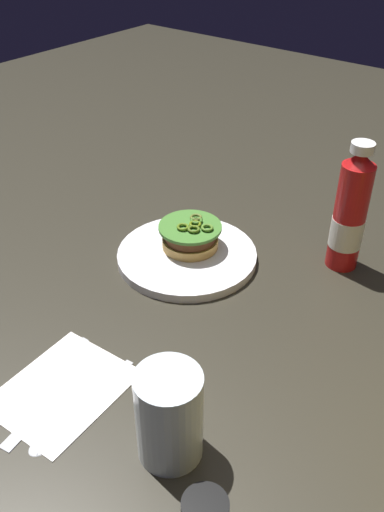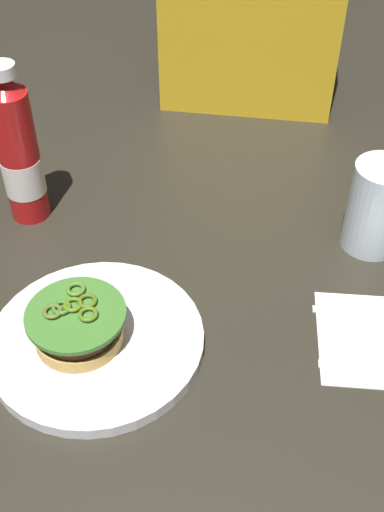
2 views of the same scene
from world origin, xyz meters
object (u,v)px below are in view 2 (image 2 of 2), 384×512
burger_sandwich (78,325)px  ketchup_bottle (19,155)px  dinner_plate (97,340)px  water_glass (377,207)px

burger_sandwich → ketchup_bottle: size_ratio=0.49×
dinner_plate → ketchup_bottle: 0.30m
dinner_plate → burger_sandwich: size_ratio=2.21×
dinner_plate → burger_sandwich: burger_sandwich is taller
dinner_plate → ketchup_bottle: ketchup_bottle is taller
burger_sandwich → water_glass: (0.35, 0.25, 0.02)m
burger_sandwich → water_glass: water_glass is taller
burger_sandwich → ketchup_bottle: bearing=121.7°
water_glass → burger_sandwich: bearing=-144.8°
dinner_plate → water_glass: size_ratio=1.99×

